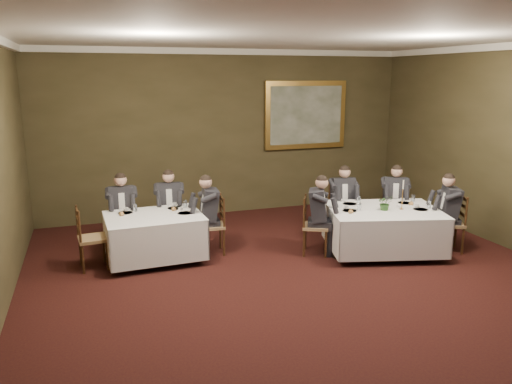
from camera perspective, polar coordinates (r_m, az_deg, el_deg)
ground at (r=6.74m, az=8.73°, el=-13.04°), size 10.00×10.00×0.00m
ceiling at (r=6.08m, az=9.94°, el=18.06°), size 8.00×10.00×0.10m
back_wall at (r=10.79m, az=-3.27°, el=6.72°), size 8.00×0.10×3.50m
crown_molding at (r=6.08m, az=9.92°, el=17.50°), size 8.00×10.00×0.12m
table_main at (r=8.77m, az=14.33°, el=-3.88°), size 2.15×1.84×0.67m
table_second at (r=8.30m, az=-11.52°, el=-4.72°), size 1.59×1.24×0.67m
chair_main_backleft at (r=9.56m, az=9.70°, el=-3.27°), size 0.51×0.49×1.00m
diner_main_backleft at (r=9.49m, az=9.77°, el=-1.97°), size 0.48×0.54×1.35m
chair_main_backright at (r=9.84m, az=15.37°, el=-3.10°), size 0.58×0.58×1.00m
diner_main_backright at (r=9.77m, az=15.46°, el=-1.83°), size 0.58×0.61×1.35m
chair_main_endleft at (r=8.54m, az=6.72°, el=-5.18°), size 0.58×0.58×1.00m
diner_main_endleft at (r=8.47m, az=6.85°, el=-3.72°), size 0.61×0.58×1.35m
chair_main_endright at (r=9.24m, az=21.22°, el=-4.59°), size 0.56×0.57×1.00m
diner_main_endright at (r=9.17m, az=21.27°, el=-3.23°), size 0.60×0.55×1.35m
chair_sec_backleft at (r=9.05m, az=-14.89°, el=-4.49°), size 0.46×0.44×1.00m
diner_sec_backleft at (r=8.97m, az=-14.97°, el=-3.12°), size 0.44×0.50×1.35m
chair_sec_backright at (r=9.16m, az=-9.75°, el=-4.01°), size 0.50×0.48×1.00m
diner_sec_backright at (r=9.08m, az=-9.81°, el=-2.66°), size 0.47×0.53×1.35m
chair_sec_endright at (r=8.55m, az=-5.02°, el=-5.13°), size 0.46×0.48×1.00m
diner_sec_endright at (r=8.48m, az=-5.12°, el=-3.67°), size 0.52×0.45×1.35m
chair_sec_endleft at (r=8.26m, az=-18.15°, el=-6.41°), size 0.46×0.48×1.00m
centerpiece at (r=8.59m, az=14.55°, el=-1.12°), size 0.30×0.28×0.27m
candlestick at (r=8.71m, az=16.38°, el=-0.70°), size 0.08×0.08×0.51m
place_setting_table_main at (r=8.95m, az=10.86°, el=-1.06°), size 0.33×0.31×0.14m
place_setting_table_second at (r=8.49m, az=-14.40°, el=-2.03°), size 0.33×0.31×0.14m
painting at (r=11.31m, az=5.69°, el=8.75°), size 1.92×0.09×1.50m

